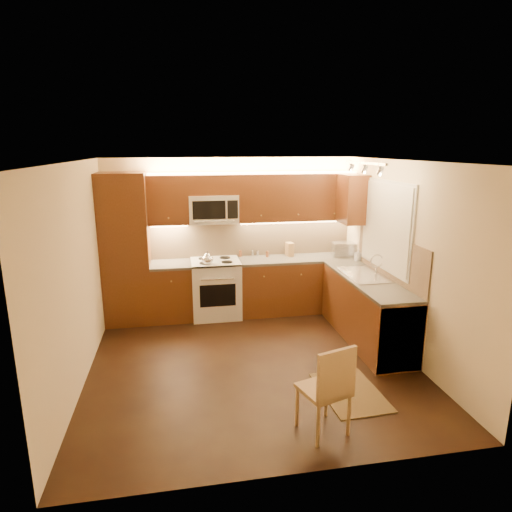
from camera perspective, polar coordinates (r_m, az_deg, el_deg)
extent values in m
cube|color=black|center=(5.72, -0.51, -13.64)|extent=(4.00, 4.00, 0.01)
cube|color=beige|center=(5.07, -0.57, 12.24)|extent=(4.00, 4.00, 0.01)
cube|color=beige|center=(7.19, -3.24, 2.70)|extent=(4.00, 0.01, 2.50)
cube|color=beige|center=(3.42, 5.22, -10.34)|extent=(4.00, 0.01, 2.50)
cube|color=beige|center=(5.32, -22.32, -2.41)|extent=(0.01, 4.00, 2.50)
cube|color=beige|center=(5.93, 18.89, -0.50)|extent=(0.01, 4.00, 2.50)
cube|color=#49260F|center=(6.91, -16.61, 0.82)|extent=(0.70, 0.60, 2.30)
cube|color=#49260F|center=(7.06, -10.86, -4.64)|extent=(0.62, 0.60, 0.86)
cube|color=#393734|center=(6.93, -11.03, -1.11)|extent=(0.62, 0.60, 0.04)
cube|color=#49260F|center=(7.31, 5.28, -3.79)|extent=(1.92, 0.60, 0.86)
cube|color=#393734|center=(7.18, 5.36, -0.37)|extent=(1.92, 0.60, 0.04)
cube|color=#49260F|center=(6.37, 14.20, -6.89)|extent=(0.60, 2.00, 0.86)
cube|color=#393734|center=(6.23, 14.44, -3.02)|extent=(0.60, 2.00, 0.04)
cube|color=silver|center=(5.79, 17.05, -9.25)|extent=(0.58, 0.60, 0.84)
cube|color=tan|center=(7.24, -0.47, 2.40)|extent=(3.30, 0.02, 0.60)
cube|color=tan|center=(6.27, 17.03, -0.05)|extent=(0.02, 2.00, 0.60)
cube|color=#49260F|center=(6.87, -11.41, 7.20)|extent=(0.62, 0.35, 0.75)
cube|color=#49260F|center=(7.12, 5.27, 7.65)|extent=(1.92, 0.35, 0.75)
cube|color=#49260F|center=(6.87, -5.67, 9.25)|extent=(0.76, 0.35, 0.31)
cube|color=#49260F|center=(6.98, 12.48, 7.25)|extent=(0.35, 0.50, 0.75)
cube|color=silver|center=(6.32, 16.63, 3.80)|extent=(0.03, 1.44, 1.24)
cube|color=silver|center=(6.31, 16.47, 3.79)|extent=(0.02, 1.36, 1.16)
cube|color=silver|center=(5.91, 14.04, 11.70)|extent=(0.04, 1.20, 0.03)
cube|color=silver|center=(7.40, 11.39, 0.89)|extent=(0.41, 0.33, 0.23)
cube|color=olive|center=(7.27, 4.40, 0.88)|extent=(0.12, 0.17, 0.22)
cylinder|color=silver|center=(7.24, -0.45, 0.41)|extent=(0.05, 0.05, 0.11)
cylinder|color=brown|center=(7.21, -2.04, 0.33)|extent=(0.06, 0.06, 0.10)
cylinder|color=silver|center=(7.26, 0.20, 0.37)|extent=(0.05, 0.05, 0.09)
cylinder|color=brown|center=(7.18, 1.47, 0.25)|extent=(0.06, 0.06, 0.10)
imported|color=silver|center=(7.12, 13.15, 0.17)|extent=(0.10, 0.10, 0.20)
cube|color=black|center=(5.20, 12.18, -16.94)|extent=(0.67, 0.97, 0.01)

